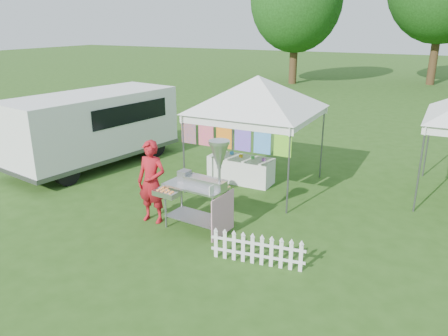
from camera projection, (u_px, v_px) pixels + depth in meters
The scene contains 7 objects.
ground at pixel (189, 237), 9.21m from camera, with size 120.00×120.00×0.00m, color #294E16.
canopy_main at pixel (258, 76), 11.20m from camera, with size 4.24×4.24×3.45m.
donut_cart at pixel (204, 179), 9.04m from camera, with size 1.56×0.97×2.07m.
vendor at pixel (152, 182), 9.66m from camera, with size 0.68×0.45×1.88m, color #A8141E.
cargo_van at pixel (97, 126), 13.67m from camera, with size 2.97×5.65×2.24m.
picket_fence at pixel (257, 250), 8.08m from camera, with size 1.78×0.30×0.56m.
display_table at pixel (241, 169), 12.26m from camera, with size 1.80×0.70×0.73m, color white.
Camera 1 is at (4.47, -6.99, 4.31)m, focal length 35.00 mm.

